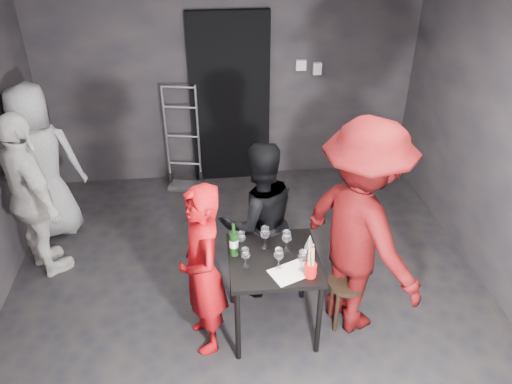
{
  "coord_description": "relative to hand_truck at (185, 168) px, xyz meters",
  "views": [
    {
      "loc": [
        -0.32,
        -3.27,
        3.27
      ],
      "look_at": [
        0.07,
        0.25,
        1.08
      ],
      "focal_mm": 35.0,
      "sensor_mm": 36.0,
      "label": 1
    }
  ],
  "objects": [
    {
      "name": "floor",
      "position": [
        0.6,
        -2.3,
        -0.23
      ],
      "size": [
        4.5,
        5.0,
        0.02
      ],
      "primitive_type": "cube",
      "color": "black",
      "rests_on": "ground"
    },
    {
      "name": "wall_back",
      "position": [
        0.6,
        0.2,
        1.12
      ],
      "size": [
        4.5,
        0.04,
        2.7
      ],
      "primitive_type": "cube",
      "color": "black",
      "rests_on": "ground"
    },
    {
      "name": "doorway",
      "position": [
        0.6,
        0.14,
        0.82
      ],
      "size": [
        0.95,
        0.1,
        2.1
      ],
      "primitive_type": "cube",
      "color": "black",
      "rests_on": "ground"
    },
    {
      "name": "wallbox_upper",
      "position": [
        1.45,
        0.15,
        1.22
      ],
      "size": [
        0.12,
        0.06,
        0.12
      ],
      "primitive_type": "cube",
      "color": "#B7B7B2",
      "rests_on": "wall_back"
    },
    {
      "name": "wallbox_lower",
      "position": [
        1.65,
        0.15,
        1.17
      ],
      "size": [
        0.1,
        0.06,
        0.14
      ],
      "primitive_type": "cube",
      "color": "#B7B7B2",
      "rests_on": "wall_back"
    },
    {
      "name": "hand_truck",
      "position": [
        0.0,
        0.0,
        0.0
      ],
      "size": [
        0.43,
        0.36,
        1.29
      ],
      "rotation": [
        0.0,
        0.0,
        -0.2
      ],
      "color": "#B2B2B7",
      "rests_on": "floor"
    },
    {
      "name": "tasting_table",
      "position": [
        0.76,
        -2.51,
        0.42
      ],
      "size": [
        0.72,
        0.72,
        0.75
      ],
      "rotation": [
        0.0,
        0.0,
        -0.01
      ],
      "color": "black",
      "rests_on": "floor"
    },
    {
      "name": "stool",
      "position": [
        1.37,
        -2.55,
        0.13
      ],
      "size": [
        0.31,
        0.31,
        0.47
      ],
      "rotation": [
        0.0,
        0.0,
        0.39
      ],
      "color": "#33221C",
      "rests_on": "floor"
    },
    {
      "name": "server_red",
      "position": [
        0.2,
        -2.61,
        0.51
      ],
      "size": [
        0.47,
        0.61,
        1.48
      ],
      "primitive_type": "imported",
      "rotation": [
        0.0,
        0.0,
        -1.34
      ],
      "color": "#A3070D",
      "rests_on": "floor"
    },
    {
      "name": "woman_black",
      "position": [
        0.71,
        -1.99,
        0.51
      ],
      "size": [
        0.79,
        0.54,
        1.49
      ],
      "primitive_type": "imported",
      "rotation": [
        0.0,
        0.0,
        3.36
      ],
      "color": "black",
      "rests_on": "floor"
    },
    {
      "name": "man_maroon",
      "position": [
        1.46,
        -2.49,
        0.96
      ],
      "size": [
        1.34,
        1.69,
        2.37
      ],
      "primitive_type": "imported",
      "rotation": [
        0.0,
        0.0,
        2.05
      ],
      "color": "#450708",
      "rests_on": "floor"
    },
    {
      "name": "bystander_cream",
      "position": [
        -1.33,
        -1.51,
        0.69
      ],
      "size": [
        1.08,
        1.16,
        1.83
      ],
      "primitive_type": "imported",
      "rotation": [
        0.0,
        0.0,
        2.26
      ],
      "color": "beige",
      "rests_on": "floor"
    },
    {
      "name": "bystander_grey",
      "position": [
        -1.42,
        -0.85,
        0.71
      ],
      "size": [
        0.93,
        0.53,
        1.87
      ],
      "primitive_type": "imported",
      "rotation": [
        0.0,
        0.0,
        3.17
      ],
      "color": "gray",
      "rests_on": "floor"
    },
    {
      "name": "tasting_mat",
      "position": [
        0.87,
        -2.7,
        0.52
      ],
      "size": [
        0.38,
        0.32,
        0.0
      ],
      "primitive_type": "cube",
      "rotation": [
        0.0,
        0.0,
        0.39
      ],
      "color": "white",
      "rests_on": "tasting_table"
    },
    {
      "name": "wine_glass_a",
      "position": [
        0.53,
        -2.6,
        0.61
      ],
      "size": [
        0.07,
        0.07,
        0.19
      ],
      "primitive_type": null,
      "rotation": [
        0.0,
        0.0,
        -0.04
      ],
      "color": "white",
      "rests_on": "tasting_table"
    },
    {
      "name": "wine_glass_b",
      "position": [
        0.52,
        -2.38,
        0.61
      ],
      "size": [
        0.07,
        0.07,
        0.19
      ],
      "primitive_type": null,
      "rotation": [
        0.0,
        0.0,
        -0.06
      ],
      "color": "white",
      "rests_on": "tasting_table"
    },
    {
      "name": "wine_glass_c",
      "position": [
        0.71,
        -2.37,
        0.63
      ],
      "size": [
        0.1,
        0.1,
        0.22
      ],
      "primitive_type": null,
      "rotation": [
        0.0,
        0.0,
        0.28
      ],
      "color": "white",
      "rests_on": "tasting_table"
    },
    {
      "name": "wine_glass_d",
      "position": [
        0.78,
        -2.64,
        0.62
      ],
      "size": [
        0.09,
        0.09,
        0.2
      ],
      "primitive_type": null,
      "rotation": [
        0.0,
        0.0,
        -0.25
      ],
      "color": "white",
      "rests_on": "tasting_table"
    },
    {
      "name": "wine_glass_e",
      "position": [
        0.96,
        -2.69,
        0.62
      ],
      "size": [
        0.09,
        0.09,
        0.2
      ],
      "primitive_type": null,
      "rotation": [
        0.0,
        0.0,
        0.19
      ],
      "color": "white",
      "rests_on": "tasting_table"
    },
    {
      "name": "wine_glass_f",
      "position": [
        0.87,
        -2.45,
        0.63
      ],
      "size": [
        0.11,
        0.11,
        0.21
      ],
      "primitive_type": null,
      "rotation": [
        0.0,
        0.0,
        -0.42
      ],
      "color": "white",
      "rests_on": "tasting_table"
    },
    {
      "name": "wine_bottle",
      "position": [
        0.45,
        -2.44,
        0.63
      ],
      "size": [
        0.07,
        0.07,
        0.29
      ],
      "rotation": [
        0.0,
        0.0,
        0.16
      ],
      "color": "black",
      "rests_on": "tasting_table"
    },
    {
      "name": "breadstick_cup",
      "position": [
        1.01,
        -2.75,
        0.65
      ],
      "size": [
        0.1,
        0.1,
        0.3
      ],
      "rotation": [
        0.0,
        0.0,
        -0.1
      ],
      "color": "#B60E0A",
      "rests_on": "tasting_table"
    },
    {
      "name": "reserved_card",
      "position": [
        1.04,
        -2.47,
        0.57
      ],
      "size": [
        0.12,
        0.16,
        0.11
      ],
      "primitive_type": null,
      "rotation": [
        0.0,
        0.0,
        -0.27
      ],
      "color": "white",
      "rests_on": "tasting_table"
    }
  ]
}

